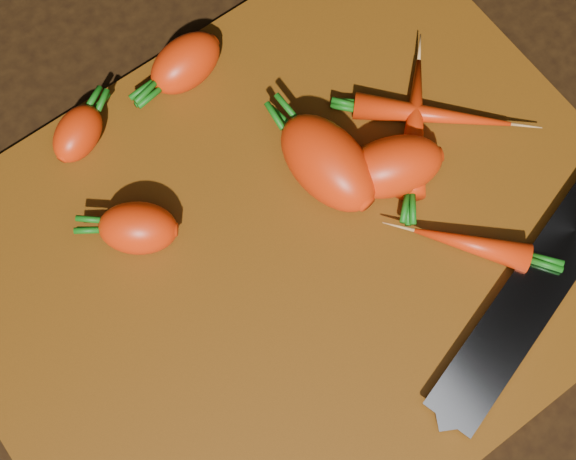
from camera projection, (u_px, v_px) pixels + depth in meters
ground at (296, 254)px, 0.62m from camera, size 2.00×2.00×0.01m
cutting_board at (296, 250)px, 0.61m from camera, size 0.50×0.40×0.01m
carrot_0 at (138, 228)px, 0.59m from camera, size 0.07×0.07×0.04m
carrot_1 at (328, 163)px, 0.60m from camera, size 0.06×0.09×0.05m
carrot_2 at (185, 63)px, 0.63m from camera, size 0.07×0.05×0.04m
carrot_3 at (78, 134)px, 0.62m from camera, size 0.06×0.05×0.03m
carrot_4 at (392, 167)px, 0.60m from camera, size 0.09×0.07×0.05m
carrot_5 at (414, 126)px, 0.62m from camera, size 0.10×0.10×0.02m
carrot_6 at (432, 115)px, 0.63m from camera, size 0.10×0.10×0.02m
carrot_7 at (471, 244)px, 0.59m from camera, size 0.07×0.08×0.02m
knife at (545, 275)px, 0.59m from camera, size 0.35×0.13×0.02m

